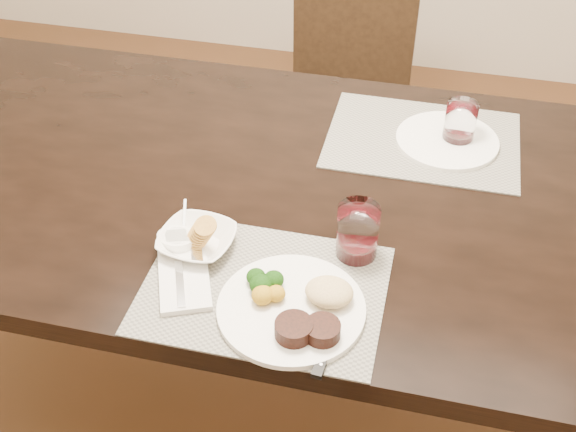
% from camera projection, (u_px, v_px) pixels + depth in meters
% --- Properties ---
extents(ground_plane, '(4.50, 4.50, 0.00)m').
position_uv_depth(ground_plane, '(284.00, 385.00, 2.12)').
color(ground_plane, '#432B15').
rests_on(ground_plane, ground).
extents(dining_table, '(2.00, 1.00, 0.75)m').
position_uv_depth(dining_table, '(283.00, 211.00, 1.68)').
color(dining_table, black).
rests_on(dining_table, ground).
extents(chair_far, '(0.42, 0.42, 0.90)m').
position_uv_depth(chair_far, '(347.00, 77.00, 2.48)').
color(chair_far, black).
rests_on(chair_far, ground).
extents(placemat_near, '(0.46, 0.34, 0.00)m').
position_uv_depth(placemat_near, '(264.00, 290.00, 1.38)').
color(placemat_near, gray).
rests_on(placemat_near, dining_table).
extents(placemat_far, '(0.46, 0.34, 0.00)m').
position_uv_depth(placemat_far, '(423.00, 140.00, 1.76)').
color(placemat_far, gray).
rests_on(placemat_far, dining_table).
extents(dinner_plate, '(0.28, 0.28, 0.05)m').
position_uv_depth(dinner_plate, '(298.00, 307.00, 1.32)').
color(dinner_plate, white).
rests_on(dinner_plate, placemat_near).
extents(napkin_fork, '(0.15, 0.19, 0.02)m').
position_uv_depth(napkin_fork, '(184.00, 279.00, 1.39)').
color(napkin_fork, white).
rests_on(napkin_fork, placemat_near).
extents(steak_knife, '(0.03, 0.22, 0.01)m').
position_uv_depth(steak_knife, '(326.00, 345.00, 1.26)').
color(steak_knife, white).
rests_on(steak_knife, placemat_near).
extents(cracker_bowl, '(0.16, 0.16, 0.07)m').
position_uv_depth(cracker_bowl, '(197.00, 240.00, 1.45)').
color(cracker_bowl, white).
rests_on(cracker_bowl, placemat_near).
extents(sauce_ramekin, '(0.08, 0.12, 0.06)m').
position_uv_depth(sauce_ramekin, '(177.00, 240.00, 1.45)').
color(sauce_ramekin, white).
rests_on(sauce_ramekin, placemat_near).
extents(wine_glass_near, '(0.08, 0.08, 0.11)m').
position_uv_depth(wine_glass_near, '(358.00, 234.00, 1.42)').
color(wine_glass_near, silver).
rests_on(wine_glass_near, placemat_near).
extents(far_plate, '(0.25, 0.25, 0.01)m').
position_uv_depth(far_plate, '(447.00, 140.00, 1.74)').
color(far_plate, white).
rests_on(far_plate, placemat_far).
extents(wine_glass_far, '(0.07, 0.07, 0.10)m').
position_uv_depth(wine_glass_far, '(460.00, 125.00, 1.72)').
color(wine_glass_far, silver).
rests_on(wine_glass_far, placemat_far).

